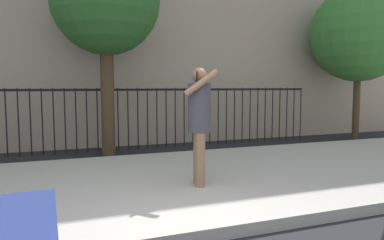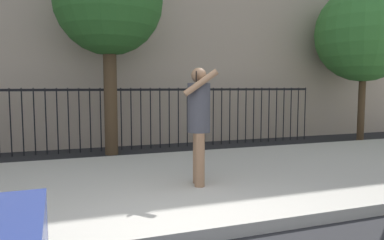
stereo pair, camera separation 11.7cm
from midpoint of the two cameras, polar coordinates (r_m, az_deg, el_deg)
The scene contains 5 objects.
sidewalk at distance 5.88m, azimuth -8.58°, elevation -10.13°, with size 28.00×4.40×0.15m, color #B2ADA3.
iron_fence at distance 9.35m, azimuth -13.06°, elevation 1.41°, with size 12.03×0.04×1.60m.
pedestrian_on_phone at distance 5.42m, azimuth 1.65°, elevation 0.46°, with size 0.52×0.70×1.76m.
street_tree_near at distance 9.04m, azimuth -12.60°, elevation 17.62°, with size 2.51×2.51×4.88m.
street_tree_mid at distance 12.16m, azimuth 25.75°, elevation 12.17°, with size 2.86×2.86×4.64m.
Camera 2 is at (-1.02, -3.39, 1.63)m, focal length 33.92 mm.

